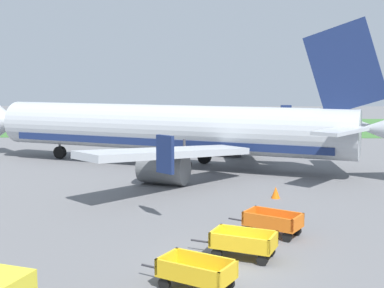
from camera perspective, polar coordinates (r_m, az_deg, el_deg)
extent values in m
plane|color=slate|center=(20.46, 4.00, -13.18)|extent=(220.00, 220.00, 0.00)
cube|color=#3D7033|center=(75.00, 1.83, 1.97)|extent=(220.00, 28.00, 0.06)
cylinder|color=#B2B7BC|center=(41.41, -2.89, 1.83)|extent=(29.36, 14.10, 3.70)
cube|color=navy|center=(41.52, -2.88, 0.43)|extent=(26.49, 12.86, 0.56)
cone|color=#B2B7BC|center=(50.55, -20.16, 2.40)|extent=(4.28, 4.52, 3.63)
cube|color=#B2B7BC|center=(32.25, -2.41, -0.97)|extent=(10.74, 11.31, 1.35)
cube|color=navy|center=(25.18, -3.03, -1.17)|extent=(0.94, 0.89, 1.90)
cylinder|color=slate|center=(34.37, -3.20, -2.73)|extent=(3.74, 3.10, 2.10)
cube|color=#B2B7BC|center=(47.86, 5.81, 1.76)|extent=(2.88, 13.05, 1.35)
cube|color=navy|center=(53.46, 10.47, 3.29)|extent=(1.10, 0.22, 1.90)
cylinder|color=slate|center=(46.89, 3.82, 0.00)|extent=(3.74, 3.10, 2.10)
cube|color=navy|center=(37.60, 16.75, 8.21)|extent=(5.72, 2.46, 6.88)
cube|color=#B2B7BC|center=(34.56, 16.35, 1.42)|extent=(4.66, 5.18, 0.24)
cube|color=#B2B7BC|center=(40.91, 17.22, 2.28)|extent=(2.05, 5.28, 0.24)
cylinder|color=#4C4C51|center=(46.92, -14.61, 0.32)|extent=(0.20, 0.20, 2.04)
cylinder|color=black|center=(47.06, -14.57, -0.91)|extent=(1.19, 0.81, 1.10)
cylinder|color=#4C4C51|center=(38.60, -0.86, -0.93)|extent=(0.20, 0.20, 2.04)
cylinder|color=black|center=(38.77, -0.86, -2.43)|extent=(1.19, 0.81, 1.10)
cylinder|color=#4C4C51|center=(42.66, 1.41, -0.13)|extent=(0.20, 0.20, 2.04)
cylinder|color=black|center=(42.80, 1.41, -1.49)|extent=(1.19, 0.81, 1.10)
cube|color=gold|center=(17.93, 0.50, -14.56)|extent=(2.87, 2.45, 0.08)
cube|color=gold|center=(17.30, -0.62, -14.29)|extent=(2.22, 1.32, 0.55)
cube|color=gold|center=(18.35, 1.54, -12.99)|extent=(2.22, 1.32, 0.55)
cube|color=gold|center=(18.41, -2.82, -12.92)|extent=(0.78, 1.27, 0.55)
cube|color=gold|center=(17.29, 4.05, -14.32)|extent=(0.78, 1.27, 0.55)
cylinder|color=#2D2D33|center=(18.85, -4.38, -13.59)|extent=(0.91, 0.56, 0.08)
cylinder|color=black|center=(18.05, -3.10, -15.31)|extent=(0.46, 0.36, 0.44)
cylinder|color=black|center=(18.92, -1.16, -14.20)|extent=(0.46, 0.36, 0.44)
cylinder|color=black|center=(18.08, 4.09, -15.29)|extent=(0.46, 0.36, 0.44)
cube|color=gold|center=(20.95, 5.78, -11.30)|extent=(2.84, 2.24, 0.08)
cube|color=gold|center=(20.26, 5.23, -11.01)|extent=(2.35, 1.04, 0.55)
cube|color=gold|center=(21.45, 6.33, -9.98)|extent=(2.35, 1.04, 0.55)
cube|color=gold|center=(21.22, 2.66, -10.13)|extent=(0.62, 1.33, 0.55)
cube|color=gold|center=(20.55, 9.04, -10.81)|extent=(0.62, 1.33, 0.55)
cylinder|color=#2D2D33|center=(21.54, 1.13, -10.84)|extent=(0.96, 0.45, 0.08)
cylinder|color=black|center=(20.82, 2.78, -12.15)|extent=(0.47, 0.31, 0.44)
cylinder|color=black|center=(21.82, 3.83, -11.23)|extent=(0.47, 0.31, 0.44)
cylinder|color=black|center=(20.28, 7.87, -12.75)|extent=(0.47, 0.31, 0.44)
cylinder|color=black|center=(21.30, 8.69, -11.77)|extent=(0.47, 0.31, 0.44)
cube|color=orange|center=(23.95, 9.03, -8.94)|extent=(2.86, 2.51, 0.08)
cube|color=orange|center=(23.29, 8.38, -8.60)|extent=(2.17, 1.41, 0.55)
cube|color=orange|center=(24.44, 9.67, -7.85)|extent=(2.17, 1.41, 0.55)
cube|color=orange|center=(24.35, 6.44, -7.85)|extent=(0.83, 1.24, 0.55)
cube|color=orange|center=(23.42, 11.75, -8.58)|extent=(0.83, 1.24, 0.55)
cylinder|color=#2D2D33|center=(24.71, 5.17, -8.46)|extent=(0.89, 0.60, 0.08)
cylinder|color=black|center=(23.92, 6.38, -9.57)|extent=(0.46, 0.37, 0.44)
cylinder|color=black|center=(24.88, 7.55, -8.91)|extent=(0.46, 0.37, 0.44)
cylinder|color=black|center=(23.18, 10.59, -10.21)|extent=(0.46, 0.37, 0.44)
cylinder|color=black|center=(24.18, 11.62, -9.49)|extent=(0.46, 0.37, 0.44)
cone|color=orange|center=(31.09, 9.34, -5.38)|extent=(0.53, 0.53, 0.70)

